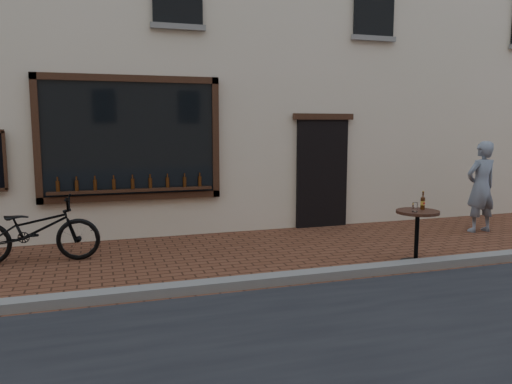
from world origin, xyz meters
name	(u,v)px	position (x,y,z in m)	size (l,w,h in m)	color
ground	(302,286)	(0.00, 0.00, 0.00)	(90.00, 90.00, 0.00)	#592F1C
kerb	(296,277)	(0.00, 0.20, 0.06)	(90.00, 0.25, 0.12)	slate
shop_building	(199,3)	(0.00, 6.50, 5.00)	(28.00, 6.20, 10.00)	beige
cargo_bicycle	(31,229)	(-3.50, 2.31, 0.52)	(2.32, 0.79, 1.09)	black
bistro_table	(417,226)	(2.07, 0.45, 0.58)	(0.64, 0.64, 1.09)	black
pedestrian	(481,187)	(4.65, 2.03, 0.89)	(0.65, 0.43, 1.79)	slate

